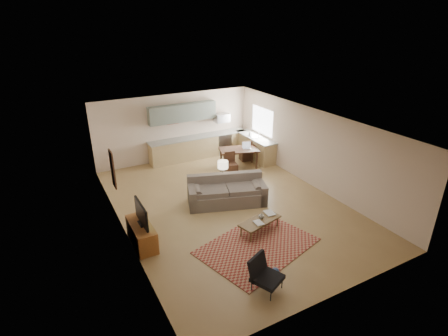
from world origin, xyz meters
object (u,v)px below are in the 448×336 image
sofa (227,191)px  tv_credenza (142,234)px  dining_table (239,158)px  console_table (223,186)px  coffee_table (260,226)px  armchair (267,275)px

sofa → tv_credenza: (-2.98, -0.85, -0.14)m
dining_table → console_table: bearing=-116.1°
coffee_table → dining_table: size_ratio=0.85×
coffee_table → console_table: 2.36m
sofa → armchair: (-1.08, -3.78, -0.06)m
armchair → dining_table: bearing=40.6°
console_table → dining_table: (1.69, 1.85, 0.03)m
sofa → coffee_table: 1.86m
dining_table → armchair: bearing=-99.0°
console_table → coffee_table: bearing=-81.9°
coffee_table → tv_credenza: tv_credenza is taller
console_table → sofa: bearing=-93.8°
tv_credenza → console_table: (3.12, 1.36, 0.05)m
sofa → armchair: sofa is taller
tv_credenza → dining_table: size_ratio=0.87×
tv_credenza → coffee_table: bearing=-18.3°
sofa → armchair: bearing=-87.4°
coffee_table → tv_credenza: size_ratio=0.97×
armchair → tv_credenza: (-1.90, 2.93, -0.09)m
coffee_table → dining_table: dining_table is taller
armchair → tv_credenza: bearing=99.0°
coffee_table → armchair: (-1.10, -1.93, 0.19)m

